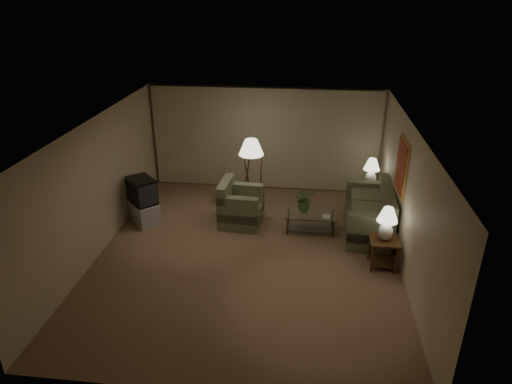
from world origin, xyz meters
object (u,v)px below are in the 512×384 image
Objects in this scene: armchair at (241,207)px; tv_cabinet at (144,212)px; table_lamp_near at (387,221)px; floor_lamp at (251,174)px; ottoman at (228,195)px; table_lamp_far at (372,170)px; sofa at (368,215)px; side_table_far at (369,192)px; side_table_near at (383,248)px; vase at (304,211)px; crt_tv at (142,191)px; coffee_table at (310,220)px.

tv_cabinet is at bearing 98.68° from armchair.
floor_lamp is at bearing 142.83° from table_lamp_near.
armchair reaches higher than ottoman.
table_lamp_far is (0.00, 2.60, -0.00)m from table_lamp_near.
side_table_far is at bearing 175.76° from sofa.
table_lamp_near is 0.75× the size of tv_cabinet.
table_lamp_near is at bearing 179.10° from side_table_near.
vase is (1.93, -1.27, 0.31)m from ottoman.
floor_lamp reaches higher than ottoman.
sofa is 1.36m from side_table_near.
side_table_far reaches higher than vase.
armchair is 1.94× the size of ottoman.
floor_lamp reaches higher than table_lamp_far.
table_lamp_far is 1.22× the size of ottoman.
floor_lamp is at bearing -103.93° from sofa.
table_lamp_near reaches higher than table_lamp_far.
crt_tv reaches higher than sofa.
ottoman is (1.72, 1.29, -0.07)m from tv_cabinet.
sofa is 1.75× the size of coffee_table.
table_lamp_far is 0.59× the size of coffee_table.
vase is (-1.40, -0.10, 0.07)m from sofa.
ottoman is at bearing 83.48° from tv_cabinet.
floor_lamp is (-1.43, 0.90, 0.66)m from coffee_table.
coffee_table is 1.81m from floor_lamp.
vase is at bearing 141.09° from table_lamp_near.
table_lamp_far is at bearing 90.00° from table_lamp_near.
side_table_near reaches higher than vase.
side_table_near is at bearing 33.35° from tv_cabinet.
crt_tv reaches higher than armchair.
tv_cabinet reaches higher than coffee_table.
coffee_table is at bearing -136.02° from side_table_far.
table_lamp_far is 2.12m from vase.
table_lamp_near reaches higher than armchair.
sofa is 2.94× the size of table_lamp_far.
table_lamp_near reaches higher than crt_tv.
crt_tv reaches higher than vase.
tv_cabinet is at bearing -165.16° from side_table_far.
ottoman is at bearing 144.12° from table_lamp_near.
armchair is (-2.83, 0.08, -0.01)m from sofa.
table_lamp_far is at bearing 43.98° from coffee_table.
coffee_table is at bearing -31.34° from ottoman.
floor_lamp is at bearing 145.04° from vase.
armchair is 2.24m from tv_cabinet.
vase is at bearing 47.02° from crt_tv.
sofa is 1.48m from table_lamp_near.
table_lamp_near is at bearing -41.79° from coffee_table.
table_lamp_far is at bearing 1.39° from ottoman.
armchair is 1.30× the size of crt_tv.
side_table_far reaches higher than ottoman.
floor_lamp is (-2.83, -0.45, -0.06)m from table_lamp_far.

